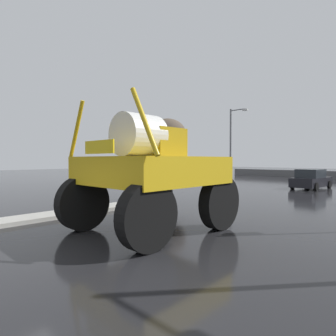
# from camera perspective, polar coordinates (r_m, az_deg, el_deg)

# --- Properties ---
(ground_plane) EXTENTS (120.00, 120.00, 0.00)m
(ground_plane) POSITION_cam_1_polar(r_m,az_deg,el_deg) (21.24, 25.18, -4.55)
(ground_plane) COLOR black
(median_island) EXTENTS (1.21, 9.26, 0.15)m
(median_island) POSITION_cam_1_polar(r_m,az_deg,el_deg) (12.31, -20.19, -8.59)
(median_island) COLOR #9E9B93
(median_island) RESTS_ON ground
(oversize_sprayer) EXTENTS (4.15, 4.87, 4.06)m
(oversize_sprayer) POSITION_cam_1_polar(r_m,az_deg,el_deg) (9.05, -3.45, -0.83)
(oversize_sprayer) COLOR black
(oversize_sprayer) RESTS_ON ground
(sedan_ahead) EXTENTS (2.11, 4.21, 1.52)m
(sedan_ahead) POSITION_cam_1_polar(r_m,az_deg,el_deg) (24.59, 26.77, -2.07)
(sedan_ahead) COLOR black
(sedan_ahead) RESTS_ON ground
(traffic_signal_near_left) EXTENTS (0.24, 0.54, 3.76)m
(traffic_signal_near_left) POSITION_cam_1_polar(r_m,az_deg,el_deg) (16.00, -4.61, 3.46)
(traffic_signal_near_left) COLOR slate
(traffic_signal_near_left) RESTS_ON ground
(streetlight_far_left) EXTENTS (1.90, 0.24, 7.20)m
(streetlight_far_left) POSITION_cam_1_polar(r_m,az_deg,el_deg) (28.62, 12.72, 5.24)
(streetlight_far_left) COLOR slate
(streetlight_far_left) RESTS_ON ground
(bare_tree_left) EXTENTS (3.04, 3.04, 5.60)m
(bare_tree_left) POSITION_cam_1_polar(r_m,az_deg,el_deg) (23.34, -0.07, 6.69)
(bare_tree_left) COLOR #473828
(bare_tree_left) RESTS_ON ground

